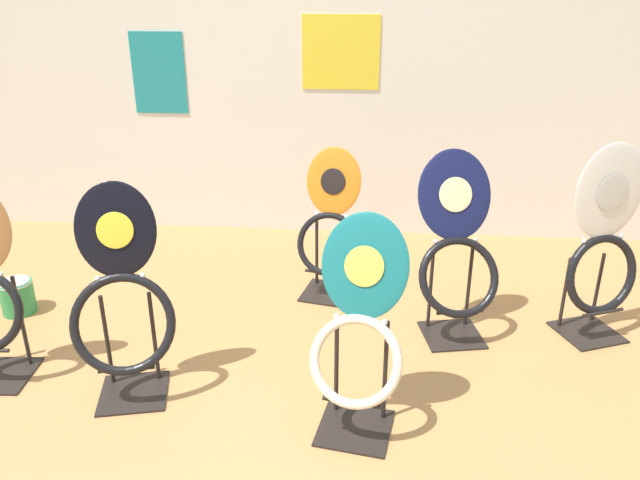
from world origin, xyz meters
TOP-DOWN VIEW (x-y plane):
  - wall_back at (-0.00, 2.47)m, footprint 8.00×0.07m
  - toilet_seat_display_white_plain at (1.68, 1.19)m, footprint 0.41×0.36m
  - toilet_seat_display_navy_moon at (0.99, 1.15)m, footprint 0.44×0.43m
  - toilet_seat_display_jazz_black at (-0.42, 0.54)m, footprint 0.45×0.35m
  - toilet_seat_display_teal_sax at (0.54, 0.41)m, footprint 0.39×0.38m
  - toilet_seat_display_orange_sun at (0.36, 1.52)m, footprint 0.38×0.34m
  - paint_can at (-1.27, 1.16)m, footprint 0.18×0.18m

SIDE VIEW (x-z plane):
  - paint_can at x=-1.27m, z-range 0.00..0.19m
  - toilet_seat_display_orange_sun at x=0.36m, z-range -0.01..0.81m
  - toilet_seat_display_teal_sax at x=0.54m, z-range 0.00..0.85m
  - toilet_seat_display_jazz_black at x=-0.42m, z-range -0.02..0.90m
  - toilet_seat_display_navy_moon at x=0.99m, z-range 0.00..0.90m
  - toilet_seat_display_white_plain at x=1.68m, z-range -0.01..0.96m
  - wall_back at x=0.00m, z-range 0.00..2.60m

